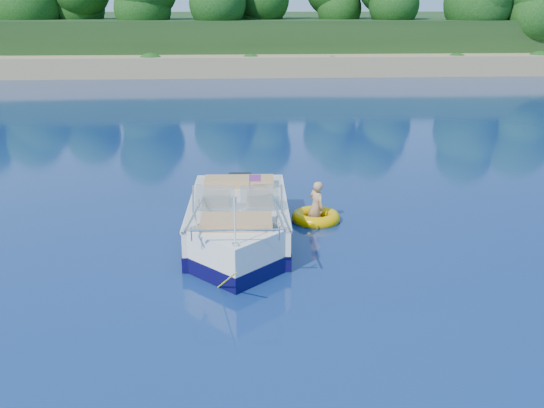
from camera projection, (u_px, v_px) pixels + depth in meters
name	position (u px, v px, depth m)	size (l,w,h in m)	color
ground	(266.00, 270.00, 12.67)	(160.00, 160.00, 0.00)	#0A184A
shoreline	(237.00, 41.00, 72.76)	(170.00, 59.00, 6.00)	#958257
treeline	(239.00, 0.00, 49.77)	(150.00, 7.12, 8.19)	#301C10
motorboat	(238.00, 226.00, 13.98)	(2.40, 6.36, 2.12)	white
tow_tube	(316.00, 217.00, 15.50)	(1.41, 1.41, 0.33)	#EBA800
boy	(315.00, 220.00, 15.58)	(0.51, 0.34, 1.40)	tan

